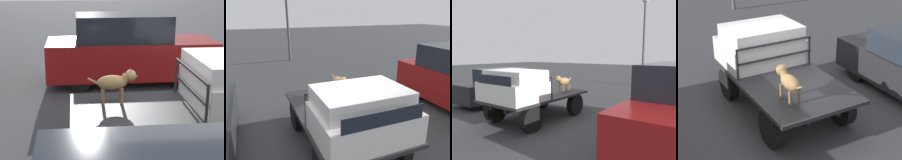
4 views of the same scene
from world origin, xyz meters
TOP-DOWN VIEW (x-y plane):
  - ground_plane at (0.00, 0.00)m, footprint 80.00×80.00m
  - flatbed_truck at (0.00, 0.00)m, footprint 3.88×2.07m
  - truck_headboard at (0.31, 0.00)m, footprint 0.04×1.95m
  - dog at (-1.03, 0.40)m, footprint 1.00×0.29m
  - parked_pickup_far at (-0.16, 4.72)m, footprint 5.13×1.92m

SIDE VIEW (x-z plane):
  - ground_plane at x=0.00m, z-range 0.00..0.00m
  - flatbed_truck at x=0.00m, z-range 0.19..1.07m
  - parked_pickup_far at x=-0.16m, z-range -0.03..2.11m
  - dog at x=-1.03m, z-range 0.96..1.66m
  - truck_headboard at x=0.31m, z-range 1.01..1.76m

